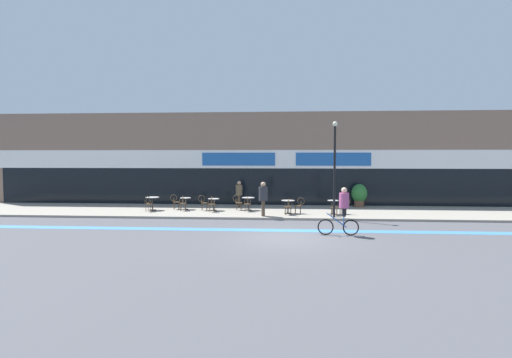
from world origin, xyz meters
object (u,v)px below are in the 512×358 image
object	(u,v)px
cafe_chair_5_side	(345,205)
cafe_chair_2_side	(203,202)
cafe_chair_3_near	(247,203)
cafe_chair_5_near	(334,206)
bistro_table_5	(333,204)
cafe_chair_0_near	(149,203)
cafe_chair_3_side	(238,201)
lamp_post	(335,162)
pedestrian_near_end	(263,196)
bistro_table_4	(288,204)
cafe_chair_4_near	(288,206)
cafe_chair_2_near	(212,203)
bistro_table_1	(185,201)
pedestrian_far_end	(239,192)
cafe_chair_4_side	(299,204)
cafe_chair_1_near	(183,202)
cyclist_0	(342,208)
bistro_table_2	(214,202)
bistro_table_3	(248,201)
bistro_table_0	(152,201)
cafe_chair_1_side	(175,201)

from	to	relation	value
cafe_chair_5_side	cafe_chair_2_side	bearing A→B (deg)	-11.91
cafe_chair_3_near	cafe_chair_5_near	world-z (taller)	same
bistro_table_5	cafe_chair_2_side	world-z (taller)	cafe_chair_2_side
cafe_chair_0_near	cafe_chair_3_side	xyz separation A→B (m)	(5.05, 1.05, 0.00)
bistro_table_5	lamp_post	size ratio (longest dim) A/B	0.15
pedestrian_near_end	bistro_table_4	bearing A→B (deg)	-153.16
cafe_chair_4_near	cafe_chair_5_side	size ratio (longest dim) A/B	1.00
cafe_chair_2_side	cafe_chair_2_near	bearing A→B (deg)	-51.41
bistro_table_1	cafe_chair_3_near	bearing A→B (deg)	-10.45
bistro_table_4	cafe_chair_5_near	size ratio (longest dim) A/B	0.82
cafe_chair_2_near	pedestrian_far_end	size ratio (longest dim) A/B	0.55
bistro_table_5	pedestrian_near_end	distance (m)	3.98
cafe_chair_4_side	cafe_chair_3_near	bearing A→B (deg)	-4.77
cafe_chair_2_near	cafe_chair_4_near	distance (m)	4.46
pedestrian_near_end	cafe_chair_2_side	bearing A→B (deg)	-39.57
cafe_chair_1_near	cyclist_0	size ratio (longest dim) A/B	0.45
bistro_table_2	cafe_chair_0_near	xyz separation A→B (m)	(-3.65, -0.76, 0.01)
bistro_table_3	cafe_chair_4_near	distance (m)	2.96
bistro_table_0	cafe_chair_3_side	world-z (taller)	cafe_chair_3_side
bistro_table_1	bistro_table_3	world-z (taller)	bistro_table_3
bistro_table_5	cafe_chair_0_near	distance (m)	10.49
bistro_table_4	lamp_post	distance (m)	3.58
cafe_chair_5_near	bistro_table_5	bearing A→B (deg)	2.57
cafe_chair_3_side	lamp_post	xyz separation A→B (m)	(5.36, -2.38, 2.38)
cafe_chair_3_side	cyclist_0	world-z (taller)	cyclist_0
lamp_post	cafe_chair_2_near	bearing A→B (deg)	167.76
bistro_table_0	cafe_chair_4_near	xyz separation A→B (m)	(8.01, -1.39, -0.05)
cafe_chair_3_side	pedestrian_far_end	size ratio (longest dim) A/B	0.55
cafe_chair_2_side	lamp_post	size ratio (longest dim) A/B	0.18
cafe_chair_2_near	bistro_table_4	bearing A→B (deg)	-95.58
pedestrian_near_end	cafe_chair_2_near	bearing A→B (deg)	-35.25
cafe_chair_2_side	bistro_table_4	bearing A→B (deg)	-17.07
cafe_chair_5_near	bistro_table_4	bearing A→B (deg)	77.42
cafe_chair_1_side	cyclist_0	size ratio (longest dim) A/B	0.45
cyclist_0	cafe_chair_5_near	bearing A→B (deg)	-90.87
bistro_table_1	cafe_chair_2_near	size ratio (longest dim) A/B	0.78
cafe_chair_2_side	cyclist_0	xyz separation A→B (m)	(7.21, -6.29, 0.51)
lamp_post	bistro_table_1	bearing A→B (deg)	163.99
cafe_chair_3_side	pedestrian_near_end	size ratio (longest dim) A/B	0.49
cafe_chair_4_side	cafe_chair_5_near	xyz separation A→B (m)	(1.85, -0.68, 0.00)
cafe_chair_3_near	cyclist_0	size ratio (longest dim) A/B	0.45
bistro_table_2	cafe_chair_3_side	distance (m)	1.42
bistro_table_5	cafe_chair_5_near	distance (m)	0.63
cafe_chair_4_side	cafe_chair_5_near	distance (m)	1.97
cyclist_0	cafe_chair_4_near	bearing A→B (deg)	-62.91
bistro_table_3	cafe_chair_4_side	distance (m)	3.19
bistro_table_5	cafe_chair_4_side	bearing A→B (deg)	178.35
cafe_chair_2_near	lamp_post	distance (m)	7.31
cafe_chair_5_near	pedestrian_far_end	size ratio (longest dim) A/B	0.55
bistro_table_3	cafe_chair_1_side	bearing A→B (deg)	179.14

